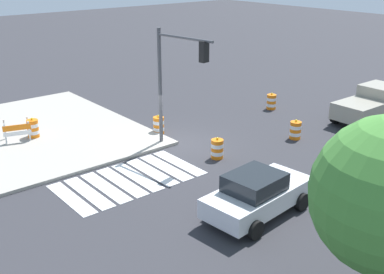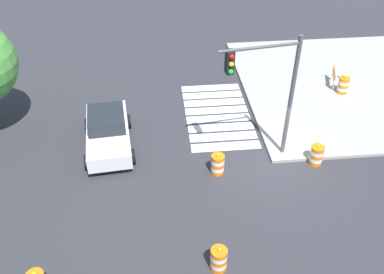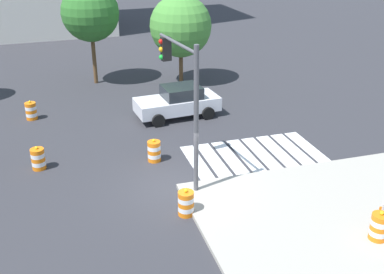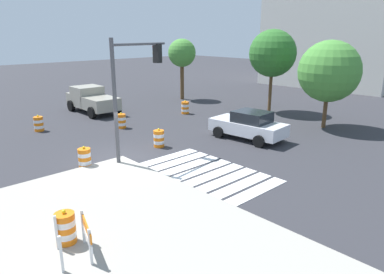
# 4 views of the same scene
# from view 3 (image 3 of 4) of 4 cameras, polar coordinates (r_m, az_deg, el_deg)

# --- Properties ---
(ground_plane) EXTENTS (120.00, 120.00, 0.00)m
(ground_plane) POSITION_cam_3_polar(r_m,az_deg,el_deg) (18.25, -1.90, -6.12)
(ground_plane) COLOR #2D2D33
(crosswalk_stripes) EXTENTS (5.85, 3.20, 0.02)m
(crosswalk_stripes) POSITION_cam_3_polar(r_m,az_deg,el_deg) (20.95, 7.44, -2.04)
(crosswalk_stripes) COLOR silver
(crosswalk_stripes) RESTS_ON ground
(sports_car) EXTENTS (4.45, 2.43, 1.63)m
(sports_car) POSITION_cam_3_polar(r_m,az_deg,el_deg) (24.59, -1.69, 4.30)
(sports_car) COLOR silver
(sports_car) RESTS_ON ground
(traffic_barrel_near_corner) EXTENTS (0.56, 0.56, 1.02)m
(traffic_barrel_near_corner) POSITION_cam_3_polar(r_m,az_deg,el_deg) (25.71, -18.88, 3.00)
(traffic_barrel_near_corner) COLOR orange
(traffic_barrel_near_corner) RESTS_ON ground
(traffic_barrel_crosswalk_end) EXTENTS (0.56, 0.56, 1.02)m
(traffic_barrel_crosswalk_end) POSITION_cam_3_polar(r_m,az_deg,el_deg) (20.38, -18.11, -2.53)
(traffic_barrel_crosswalk_end) COLOR orange
(traffic_barrel_crosswalk_end) RESTS_ON ground
(traffic_barrel_median_far) EXTENTS (0.56, 0.56, 1.02)m
(traffic_barrel_median_far) POSITION_cam_3_polar(r_m,az_deg,el_deg) (16.44, -0.73, -8.01)
(traffic_barrel_median_far) COLOR orange
(traffic_barrel_median_far) RESTS_ON ground
(traffic_barrel_far_curb) EXTENTS (0.56, 0.56, 1.02)m
(traffic_barrel_far_curb) POSITION_cam_3_polar(r_m,az_deg,el_deg) (20.08, -4.60, -1.71)
(traffic_barrel_far_curb) COLOR orange
(traffic_barrel_far_curb) RESTS_ON ground
(traffic_barrel_on_sidewalk) EXTENTS (0.56, 0.56, 1.02)m
(traffic_barrel_on_sidewalk) POSITION_cam_3_polar(r_m,az_deg,el_deg) (16.14, 21.68, -10.04)
(traffic_barrel_on_sidewalk) COLOR orange
(traffic_barrel_on_sidewalk) RESTS_ON sidewalk_corner
(traffic_light_pole) EXTENTS (0.76, 3.27, 5.50)m
(traffic_light_pole) POSITION_cam_3_polar(r_m,az_deg,el_deg) (17.20, -1.15, 6.25)
(traffic_light_pole) COLOR #4C4C51
(traffic_light_pole) RESTS_ON sidewalk_corner
(street_tree_streetside_mid) EXTENTS (3.78, 3.78, 5.46)m
(street_tree_streetside_mid) POSITION_cam_3_polar(r_m,az_deg,el_deg) (29.47, -1.39, 13.26)
(street_tree_streetside_mid) COLOR brown
(street_tree_streetside_mid) RESTS_ON ground
(street_tree_streetside_far) EXTENTS (3.48, 3.48, 6.13)m
(street_tree_streetside_far) POSITION_cam_3_polar(r_m,az_deg,el_deg) (29.85, -12.21, 14.47)
(street_tree_streetside_far) COLOR brown
(street_tree_streetside_far) RESTS_ON ground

